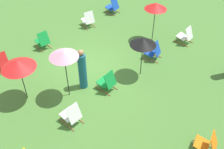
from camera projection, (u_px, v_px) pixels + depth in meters
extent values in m
plane|color=#477A33|center=(91.00, 71.00, 11.14)|extent=(40.00, 40.00, 0.00)
cube|color=olive|center=(92.00, 24.00, 13.93)|extent=(0.23, 0.74, 0.04)
cube|color=olive|center=(84.00, 26.00, 13.75)|extent=(0.23, 0.74, 0.04)
cube|color=white|center=(87.00, 20.00, 13.74)|extent=(0.58, 0.54, 0.13)
cube|color=white|center=(89.00, 18.00, 13.36)|extent=(0.53, 0.36, 0.57)
cylinder|color=olive|center=(85.00, 20.00, 13.91)|extent=(0.43, 0.14, 0.03)
cube|color=olive|center=(48.00, 45.00, 12.52)|extent=(0.12, 0.76, 0.04)
cube|color=olive|center=(39.00, 48.00, 12.30)|extent=(0.12, 0.76, 0.04)
cube|color=#148C38|center=(41.00, 41.00, 12.30)|extent=(0.52, 0.48, 0.13)
cube|color=#148C38|center=(44.00, 39.00, 11.95)|extent=(0.50, 0.30, 0.57)
cylinder|color=olive|center=(39.00, 40.00, 12.46)|extent=(0.44, 0.07, 0.03)
cube|color=olive|center=(8.00, 66.00, 11.36)|extent=(0.13, 0.76, 0.04)
cube|color=red|center=(0.00, 62.00, 11.14)|extent=(0.53, 0.49, 0.13)
cube|color=red|center=(1.00, 60.00, 10.79)|extent=(0.51, 0.31, 0.57)
cube|color=olive|center=(205.00, 145.00, 8.41)|extent=(0.22, 0.74, 0.04)
cube|color=orange|center=(202.00, 144.00, 8.14)|extent=(0.57, 0.54, 0.13)
cube|color=orange|center=(214.00, 142.00, 7.85)|extent=(0.53, 0.36, 0.57)
cylinder|color=olive|center=(195.00, 143.00, 8.25)|extent=(0.43, 0.14, 0.03)
cube|color=olive|center=(153.00, 55.00, 11.93)|extent=(0.24, 0.74, 0.04)
cube|color=olive|center=(150.00, 60.00, 11.63)|extent=(0.24, 0.74, 0.04)
cube|color=#1947B7|center=(150.00, 52.00, 11.65)|extent=(0.58, 0.54, 0.13)
cube|color=#1947B7|center=(157.00, 49.00, 11.36)|extent=(0.53, 0.37, 0.57)
cylinder|color=olive|center=(145.00, 52.00, 11.76)|extent=(0.43, 0.14, 0.03)
cube|color=olive|center=(110.00, 85.00, 10.46)|extent=(0.09, 0.76, 0.04)
cube|color=olive|center=(103.00, 91.00, 10.20)|extent=(0.09, 0.76, 0.04)
cube|color=#148C38|center=(104.00, 82.00, 10.22)|extent=(0.51, 0.46, 0.13)
cube|color=#148C38|center=(110.00, 80.00, 9.89)|extent=(0.49, 0.28, 0.57)
cylinder|color=olive|center=(100.00, 81.00, 10.36)|extent=(0.44, 0.06, 0.03)
cube|color=olive|center=(186.00, 40.00, 12.84)|extent=(0.06, 0.76, 0.04)
cube|color=olive|center=(181.00, 44.00, 12.59)|extent=(0.06, 0.76, 0.04)
cube|color=white|center=(182.00, 36.00, 12.60)|extent=(0.50, 0.45, 0.13)
cube|color=white|center=(189.00, 34.00, 12.27)|extent=(0.49, 0.26, 0.57)
cylinder|color=olive|center=(178.00, 36.00, 12.74)|extent=(0.44, 0.04, 0.03)
cube|color=olive|center=(76.00, 117.00, 9.25)|extent=(0.04, 0.76, 0.04)
cube|color=olive|center=(66.00, 125.00, 9.00)|extent=(0.04, 0.76, 0.04)
cube|color=white|center=(69.00, 114.00, 9.01)|extent=(0.48, 0.44, 0.13)
cube|color=white|center=(74.00, 113.00, 8.68)|extent=(0.48, 0.25, 0.57)
cylinder|color=olive|center=(65.00, 113.00, 9.16)|extent=(0.44, 0.03, 0.03)
cube|color=olive|center=(114.00, 11.00, 15.03)|extent=(0.11, 0.76, 0.04)
cube|color=olive|center=(110.00, 14.00, 14.77)|extent=(0.11, 0.76, 0.04)
cube|color=#1947B7|center=(111.00, 7.00, 14.78)|extent=(0.52, 0.48, 0.13)
cube|color=#1947B7|center=(115.00, 4.00, 14.46)|extent=(0.50, 0.29, 0.57)
cylinder|color=olive|center=(108.00, 8.00, 14.92)|extent=(0.44, 0.07, 0.03)
cylinder|color=black|center=(23.00, 80.00, 9.43)|extent=(0.03, 0.03, 1.70)
cone|color=red|center=(18.00, 64.00, 8.95)|extent=(1.18, 1.18, 0.31)
cylinder|color=black|center=(142.00, 57.00, 10.44)|extent=(0.03, 0.03, 1.68)
cone|color=black|center=(143.00, 42.00, 9.97)|extent=(1.00, 1.00, 0.29)
cylinder|color=black|center=(154.00, 22.00, 12.29)|extent=(0.03, 0.03, 1.85)
cone|color=red|center=(156.00, 6.00, 11.76)|extent=(0.99, 0.99, 0.29)
cylinder|color=black|center=(67.00, 75.00, 9.46)|extent=(0.03, 0.03, 1.95)
cone|color=pink|center=(64.00, 54.00, 8.87)|extent=(1.00, 1.00, 0.21)
cylinder|color=#195972|center=(83.00, 71.00, 9.95)|extent=(0.43, 0.43, 1.49)
sphere|color=#936647|center=(81.00, 53.00, 9.40)|extent=(0.22, 0.22, 0.22)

